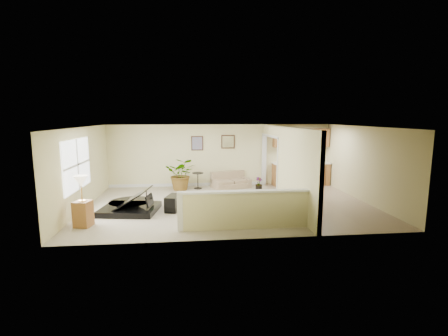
{
  "coord_description": "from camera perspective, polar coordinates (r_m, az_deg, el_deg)",
  "views": [
    {
      "loc": [
        -1.21,
        -10.09,
        2.82
      ],
      "look_at": [
        -0.13,
        0.4,
        1.14
      ],
      "focal_mm": 26.0,
      "sensor_mm": 36.0,
      "label": 1
    }
  ],
  "objects": [
    {
      "name": "pony_half_wall",
      "position": [
        8.23,
        3.38,
        -7.19
      ],
      "size": [
        3.42,
        0.22,
        1.0
      ],
      "color": "beige",
      "rests_on": "floor"
    },
    {
      "name": "piano",
      "position": [
        10.15,
        -16.43,
        -3.74
      ],
      "size": [
        2.04,
        2.09,
        1.52
      ],
      "rotation": [
        0.0,
        0.0,
        -0.15
      ],
      "color": "black",
      "rests_on": "floor"
    },
    {
      "name": "accent_table",
      "position": [
        12.77,
        -4.62,
        -1.84
      ],
      "size": [
        0.44,
        0.44,
        0.64
      ],
      "color": "black",
      "rests_on": "floor"
    },
    {
      "name": "piano_bench",
      "position": [
        9.96,
        -8.87,
        -6.1
      ],
      "size": [
        0.53,
        0.77,
        0.46
      ],
      "primitive_type": "cube",
      "rotation": [
        0.0,
        0.0,
        -0.28
      ],
      "color": "black",
      "rests_on": "floor"
    },
    {
      "name": "loveseat",
      "position": [
        12.96,
        1.21,
        -2.08
      ],
      "size": [
        1.71,
        1.26,
        0.83
      ],
      "rotation": [
        0.0,
        0.0,
        0.33
      ],
      "color": "tan",
      "rests_on": "floor"
    },
    {
      "name": "small_plant",
      "position": [
        12.65,
        6.14,
        -2.89
      ],
      "size": [
        0.36,
        0.36,
        0.49
      ],
      "color": "black",
      "rests_on": "floor"
    },
    {
      "name": "front_wall",
      "position": [
        7.37,
        3.73,
        -3.25
      ],
      "size": [
        9.0,
        0.04,
        2.5
      ],
      "primitive_type": "cube",
      "color": "beige",
      "rests_on": "floor"
    },
    {
      "name": "wall_mirror",
      "position": [
        13.19,
        0.71,
        4.63
      ],
      "size": [
        0.55,
        0.04,
        0.55
      ],
      "color": "#3A2215",
      "rests_on": "back_wall"
    },
    {
      "name": "kitchen_vinyl",
      "position": [
        11.35,
        17.01,
        -5.7
      ],
      "size": [
        2.7,
        6.0,
        0.01
      ],
      "primitive_type": "cube",
      "color": "gray",
      "rests_on": "floor"
    },
    {
      "name": "floor",
      "position": [
        10.55,
        0.93,
        -6.44
      ],
      "size": [
        9.0,
        9.0,
        0.0
      ],
      "primitive_type": "plane",
      "color": "tan",
      "rests_on": "ground"
    },
    {
      "name": "right_wall",
      "position": [
        11.71,
        23.39,
        0.61
      ],
      "size": [
        0.04,
        6.0,
        2.5
      ],
      "primitive_type": "cube",
      "color": "beige",
      "rests_on": "floor"
    },
    {
      "name": "palm_plant",
      "position": [
        12.58,
        -7.48,
        -1.1
      ],
      "size": [
        1.29,
        1.16,
        1.25
      ],
      "color": "black",
      "rests_on": "floor"
    },
    {
      "name": "kitchen_cabinets",
      "position": [
        13.7,
        12.92,
        0.65
      ],
      "size": [
        2.36,
        0.65,
        2.33
      ],
      "color": "brown",
      "rests_on": "floor"
    },
    {
      "name": "left_window",
      "position": [
        10.23,
        -24.49,
        0.55
      ],
      "size": [
        0.05,
        2.15,
        1.45
      ],
      "primitive_type": "cube",
      "color": "white",
      "rests_on": "left_wall"
    },
    {
      "name": "interior_partition",
      "position": [
        10.9,
        10.23,
        0.47
      ],
      "size": [
        0.18,
        5.99,
        2.5
      ],
      "color": "beige",
      "rests_on": "floor"
    },
    {
      "name": "ceiling",
      "position": [
        10.17,
        0.97,
        7.26
      ],
      "size": [
        9.0,
        6.0,
        0.04
      ],
      "primitive_type": "cube",
      "color": "silver",
      "rests_on": "back_wall"
    },
    {
      "name": "left_wall",
      "position": [
        10.73,
        -23.66,
        -0.11
      ],
      "size": [
        0.04,
        6.0,
        2.5
      ],
      "primitive_type": "cube",
      "color": "beige",
      "rests_on": "floor"
    },
    {
      "name": "lamp_stand",
      "position": [
        9.13,
        -23.62,
        -6.01
      ],
      "size": [
        0.47,
        0.47,
        1.33
      ],
      "color": "brown",
      "rests_on": "floor"
    },
    {
      "name": "back_wall",
      "position": [
        13.24,
        -0.6,
        2.26
      ],
      "size": [
        9.0,
        0.04,
        2.5
      ],
      "primitive_type": "cube",
      "color": "beige",
      "rests_on": "floor"
    },
    {
      "name": "wall_art_left",
      "position": [
        13.11,
        -4.74,
        4.36
      ],
      "size": [
        0.48,
        0.04,
        0.58
      ],
      "color": "#3A2215",
      "rests_on": "back_wall"
    }
  ]
}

